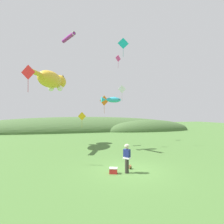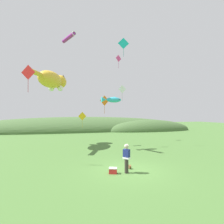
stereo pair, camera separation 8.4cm
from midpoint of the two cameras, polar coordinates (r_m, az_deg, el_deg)
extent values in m
plane|color=#477033|center=(12.00, 5.31, -18.48)|extent=(120.00, 120.00, 0.00)
ellipsoid|color=#426033|center=(39.91, -9.94, -5.95)|extent=(55.17, 11.63, 6.11)
ellipsoid|color=#426033|center=(39.47, 12.03, -6.00)|extent=(19.41, 6.06, 4.82)
cylinder|color=#332D28|center=(11.39, 4.66, -17.15)|extent=(0.24, 0.24, 0.88)
cube|color=navy|center=(11.20, 4.66, -13.51)|extent=(0.43, 0.46, 0.60)
cube|color=white|center=(11.26, 4.66, -14.71)|extent=(0.46, 0.49, 0.10)
sphere|color=beige|center=(11.12, 4.66, -11.45)|extent=(0.20, 0.20, 0.20)
cylinder|color=#B2AD99|center=(11.10, 4.66, -11.00)|extent=(0.30, 0.30, 0.09)
cylinder|color=#B2AD99|center=(11.09, 4.66, -10.69)|extent=(0.20, 0.20, 0.07)
cylinder|color=olive|center=(12.31, 5.71, -17.35)|extent=(0.10, 0.21, 0.21)
cylinder|color=brown|center=(12.29, 5.48, -17.38)|extent=(0.02, 0.28, 0.28)
cylinder|color=brown|center=(12.32, 5.94, -17.33)|extent=(0.02, 0.28, 0.28)
cube|color=red|center=(11.36, 0.22, -18.73)|extent=(0.56, 0.47, 0.30)
cube|color=white|center=(11.30, 0.22, -17.86)|extent=(0.57, 0.48, 0.06)
ellipsoid|color=gold|center=(21.06, -19.73, 9.97)|extent=(3.44, 4.39, 1.86)
ellipsoid|color=white|center=(21.16, -19.50, 9.00)|extent=(2.05, 2.77, 1.02)
sphere|color=gold|center=(23.22, -16.95, 9.43)|extent=(1.67, 1.67, 1.67)
cone|color=#503E10|center=(23.52, -17.98, 10.80)|extent=(0.78, 0.78, 0.56)
cone|color=#503E10|center=(23.15, -15.89, 10.99)|extent=(0.78, 0.78, 0.56)
sphere|color=white|center=(22.38, -19.40, 7.29)|extent=(0.67, 0.67, 0.67)
sphere|color=white|center=(21.89, -16.76, 7.46)|extent=(0.67, 0.67, 0.67)
cylinder|color=gold|center=(18.55, -24.07, 11.74)|extent=(1.23, 2.05, 0.45)
ellipsoid|color=#33B2CC|center=(18.36, 0.41, 4.01)|extent=(1.60, 0.62, 0.56)
cone|color=#33B2CC|center=(18.10, -2.83, 4.08)|extent=(0.52, 0.57, 0.56)
cone|color=#33B2CC|center=(18.39, 0.55, 4.75)|extent=(0.27, 0.27, 0.26)
sphere|color=black|center=(18.33, 2.14, 4.16)|extent=(0.13, 0.13, 0.13)
cylinder|color=#8C268C|center=(19.57, -14.17, 22.52)|extent=(1.30, 2.34, 0.36)
torus|color=white|center=(18.59, -12.42, 23.82)|extent=(0.42, 0.23, 0.44)
cube|color=white|center=(19.74, 3.16, 7.50)|extent=(0.93, 0.04, 0.93)
cylinder|color=black|center=(19.75, 3.15, 7.50)|extent=(0.62, 0.03, 0.02)
cube|color=#A9A9A9|center=(19.63, 3.16, 4.86)|extent=(0.03, 0.01, 0.90)
cube|color=#E53F8C|center=(25.76, 1.92, 17.10)|extent=(0.92, 0.41, 1.00)
cylinder|color=black|center=(25.77, 1.91, 17.09)|extent=(0.62, 0.28, 0.02)
cube|color=#A02C62|center=(25.49, 1.92, 15.06)|extent=(0.03, 0.02, 0.90)
cube|color=orange|center=(20.40, -2.68, 3.74)|extent=(1.15, 0.37, 1.20)
cylinder|color=black|center=(20.41, -2.68, 3.74)|extent=(0.78, 0.25, 0.02)
cube|color=#A95011|center=(20.35, -2.68, 0.79)|extent=(0.03, 0.02, 0.90)
cube|color=#19BFBF|center=(21.89, 3.55, 21.45)|extent=(1.30, 0.24, 1.32)
cylinder|color=black|center=(21.90, 3.54, 21.44)|extent=(0.87, 0.16, 0.02)
cube|color=#118585|center=(21.50, 3.56, 18.71)|extent=(0.03, 0.01, 0.90)
cube|color=yellow|center=(21.95, -9.89, -1.34)|extent=(0.96, 0.43, 1.04)
cylinder|color=black|center=(21.96, -9.90, -1.34)|extent=(0.65, 0.29, 0.02)
cube|color=#A98511|center=(21.98, -9.90, -3.87)|extent=(0.03, 0.02, 0.90)
cube|color=red|center=(14.28, -25.86, 11.62)|extent=(1.00, 0.46, 1.09)
cylinder|color=black|center=(14.29, -25.85, 11.61)|extent=(0.68, 0.31, 0.02)
cube|color=maroon|center=(14.10, -25.88, 7.67)|extent=(0.03, 0.02, 0.90)
camera|label=1|loc=(0.04, -90.16, 0.00)|focal=28.00mm
camera|label=2|loc=(0.04, 89.84, 0.00)|focal=28.00mm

